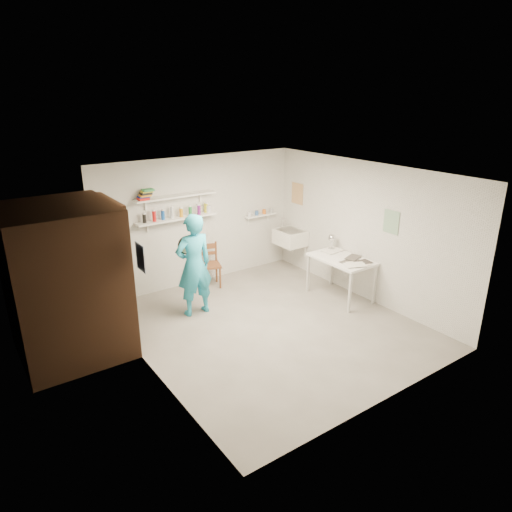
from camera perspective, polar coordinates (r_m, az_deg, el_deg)
floor at (r=7.27m, az=1.83°, el=-8.77°), size 4.00×4.50×0.02m
ceiling at (r=6.47m, az=2.07°, el=10.40°), size 4.00×4.50×0.02m
wall_back at (r=8.60m, az=-7.15°, el=4.40°), size 4.00×0.02×2.40m
wall_front at (r=5.29m, az=16.88°, el=-6.54°), size 4.00×0.02×2.40m
wall_left at (r=5.87m, az=-14.00°, el=-3.55°), size 0.02×4.50×2.40m
wall_right at (r=8.08m, az=13.44°, el=2.99°), size 0.02×4.50×2.40m
doorway_recess at (r=6.88m, az=-16.95°, el=-2.12°), size 0.02×0.90×2.00m
corridor_box at (r=6.70m, az=-22.72°, el=-2.96°), size 1.40×1.50×2.10m
door_lintel at (r=6.58m, az=-17.70°, el=6.43°), size 0.06×1.05×0.10m
door_jamb_near at (r=6.44m, az=-15.34°, el=-3.48°), size 0.06×0.10×2.00m
door_jamb_far at (r=7.33m, az=-18.07°, el=-0.87°), size 0.06×0.10×2.00m
shelf_lower at (r=8.24m, az=-9.83°, el=4.65°), size 1.50×0.22×0.03m
shelf_upper at (r=8.14m, az=-10.00°, el=7.36°), size 1.50×0.22×0.03m
ledge_shelf at (r=9.23m, az=0.57°, el=5.12°), size 0.70×0.14×0.03m
poster_left at (r=5.79m, az=-14.27°, el=-0.16°), size 0.01×0.28×0.36m
poster_right_a at (r=9.23m, az=5.18°, el=7.78°), size 0.01×0.34×0.42m
poster_right_b at (r=7.65m, az=16.55°, el=4.10°), size 0.01×0.30×0.38m
belfast_sink at (r=9.22m, az=4.28°, el=2.34°), size 0.48×0.60×0.30m
man at (r=7.38m, az=-7.76°, el=-1.15°), size 0.62×0.41×1.70m
wall_clock at (r=7.47m, az=-8.65°, el=1.38°), size 0.31×0.04×0.31m
wooden_chair at (r=8.54m, az=-5.85°, el=-1.15°), size 0.49×0.48×0.84m
work_table at (r=8.19m, az=10.49°, el=-2.71°), size 0.67×1.12×0.75m
desk_lamp at (r=8.41m, az=9.48°, el=2.26°), size 0.14×0.14×0.14m
spray_cans at (r=8.21m, az=-9.87°, el=5.32°), size 1.29×0.06×0.17m
book_stack at (r=7.91m, az=-13.66°, el=7.47°), size 0.28×0.14×0.17m
ledge_pots at (r=9.22m, az=0.57°, el=5.48°), size 0.48×0.07×0.09m
papers at (r=8.05m, az=10.66°, el=-0.16°), size 0.30×0.22×0.03m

